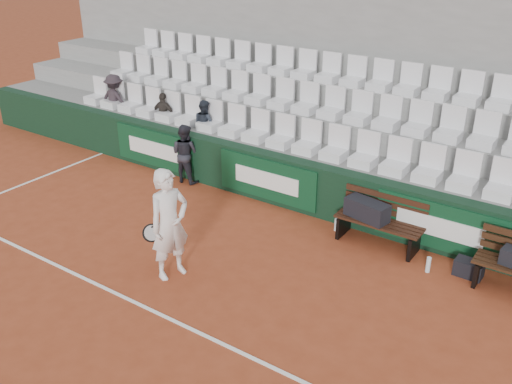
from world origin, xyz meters
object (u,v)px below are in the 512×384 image
(sports_bag_left, at_px, (367,210))
(sports_bag_ground, at_px, (469,268))
(spectator_b, at_px, (163,96))
(bench_left, at_px, (378,233))
(water_bottle_near, at_px, (336,225))
(spectator_a, at_px, (113,82))
(ball_kid, at_px, (185,153))
(water_bottle_far, at_px, (428,265))
(tennis_player, at_px, (169,224))
(spectator_c, at_px, (204,104))

(sports_bag_left, distance_m, sports_bag_ground, 1.87)
(spectator_b, bearing_deg, bench_left, 162.54)
(sports_bag_left, height_order, water_bottle_near, sports_bag_left)
(sports_bag_left, xyz_separation_m, spectator_b, (-5.50, 0.94, 0.91))
(bench_left, bearing_deg, spectator_b, 170.82)
(spectator_a, bearing_deg, bench_left, 169.78)
(sports_bag_ground, bearing_deg, ball_kid, 177.34)
(water_bottle_far, relative_size, spectator_b, 0.25)
(tennis_player, distance_m, spectator_b, 5.02)
(spectator_c, bearing_deg, spectator_a, 17.12)
(bench_left, bearing_deg, sports_bag_left, -176.19)
(sports_bag_left, relative_size, sports_bag_ground, 1.75)
(bench_left, distance_m, sports_bag_ground, 1.59)
(bench_left, xyz_separation_m, ball_kid, (-4.49, 0.19, 0.41))
(water_bottle_far, distance_m, tennis_player, 4.13)
(bench_left, height_order, ball_kid, ball_kid)
(sports_bag_left, xyz_separation_m, ball_kid, (-4.26, 0.21, 0.03))
(spectator_c, bearing_deg, spectator_b, 17.12)
(tennis_player, bearing_deg, ball_kid, 127.28)
(sports_bag_left, distance_m, tennis_player, 3.39)
(water_bottle_far, bearing_deg, tennis_player, -144.76)
(bench_left, height_order, sports_bag_ground, bench_left)
(water_bottle_near, xyz_separation_m, tennis_player, (-1.48, -2.73, 0.78))
(water_bottle_near, bearing_deg, spectator_c, 166.63)
(water_bottle_near, height_order, spectator_a, spectator_a)
(sports_bag_ground, distance_m, spectator_c, 6.35)
(sports_bag_left, distance_m, ball_kid, 4.27)
(ball_kid, bearing_deg, spectator_c, -90.42)
(spectator_b, xyz_separation_m, spectator_c, (1.20, 0.00, 0.01))
(bench_left, height_order, sports_bag_left, sports_bag_left)
(tennis_player, bearing_deg, sports_bag_ground, 33.82)
(bench_left, distance_m, spectator_a, 7.50)
(water_bottle_near, xyz_separation_m, spectator_c, (-3.71, 0.88, 1.41))
(water_bottle_near, relative_size, tennis_player, 0.13)
(sports_bag_ground, bearing_deg, water_bottle_near, 176.80)
(sports_bag_ground, distance_m, ball_kid, 6.10)
(water_bottle_far, distance_m, ball_kid, 5.56)
(water_bottle_near, bearing_deg, sports_bag_left, -5.74)
(water_bottle_near, xyz_separation_m, water_bottle_far, (1.83, -0.39, 0.01))
(water_bottle_near, xyz_separation_m, ball_kid, (-3.67, 0.15, 0.52))
(bench_left, height_order, water_bottle_far, bench_left)
(ball_kid, height_order, spectator_c, spectator_c)
(spectator_a, bearing_deg, tennis_player, 141.22)
(tennis_player, distance_m, spectator_a, 6.23)
(water_bottle_far, xyz_separation_m, ball_kid, (-5.51, 0.54, 0.51))
(sports_bag_ground, distance_m, spectator_b, 7.51)
(sports_bag_left, distance_m, spectator_b, 5.65)
(ball_kid, height_order, spectator_a, spectator_a)
(sports_bag_left, xyz_separation_m, spectator_a, (-7.08, 0.94, 1.01))
(spectator_a, bearing_deg, spectator_b, 176.99)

